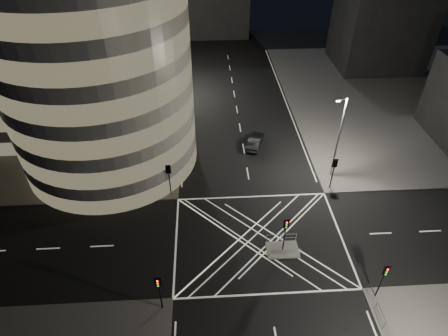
{
  "coord_description": "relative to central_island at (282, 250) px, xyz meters",
  "views": [
    {
      "loc": [
        -4.79,
        -23.69,
        27.9
      ],
      "look_at": [
        -2.96,
        7.43,
        3.0
      ],
      "focal_mm": 30.0,
      "sensor_mm": 36.0,
      "label": 1
    }
  ],
  "objects": [
    {
      "name": "tree_d",
      "position": [
        -12.5,
        28.5,
        5.67
      ],
      "size": [
        5.54,
        5.54,
        8.79
      ],
      "color": "black",
      "rests_on": "sidewalk_far_left"
    },
    {
      "name": "street_lamp_right_far",
      "position": [
        7.44,
        10.5,
        5.47
      ],
      "size": [
        1.25,
        0.25,
        10.0
      ],
      "color": "slate",
      "rests_on": "sidewalk_far_right"
    },
    {
      "name": "central_island",
      "position": [
        0.0,
        0.0,
        0.0
      ],
      "size": [
        3.0,
        2.0,
        0.15
      ],
      "primitive_type": "cube",
      "color": "slate",
      "rests_on": "ground"
    },
    {
      "name": "tree_c",
      "position": [
        -12.5,
        22.5,
        4.49
      ],
      "size": [
        3.78,
        3.78,
        6.61
      ],
      "color": "black",
      "rests_on": "sidewalk_far_left"
    },
    {
      "name": "railing_island_south",
      "position": [
        0.0,
        -0.9,
        0.62
      ],
      "size": [
        2.8,
        0.06,
        1.1
      ],
      "primitive_type": "cube",
      "color": "slate",
      "rests_on": "central_island"
    },
    {
      "name": "traffic_signal_fl",
      "position": [
        -10.8,
        8.3,
        2.84
      ],
      "size": [
        0.55,
        0.22,
        4.0
      ],
      "color": "black",
      "rests_on": "sidewalk_far_left"
    },
    {
      "name": "tree_e",
      "position": [
        -12.5,
        34.5,
        4.54
      ],
      "size": [
        4.09,
        4.09,
        6.83
      ],
      "color": "black",
      "rests_on": "sidewalk_far_left"
    },
    {
      "name": "sidewalk_far_right",
      "position": [
        27.0,
        28.5,
        0.0
      ],
      "size": [
        42.0,
        42.0,
        0.15
      ],
      "primitive_type": "cube",
      "color": "#585552",
      "rests_on": "ground"
    },
    {
      "name": "office_block_rear",
      "position": [
        -24.0,
        43.5,
        11.07
      ],
      "size": [
        24.0,
        16.0,
        22.0
      ],
      "primitive_type": "cube",
      "color": "gray",
      "rests_on": "sidewalk_far_left"
    },
    {
      "name": "tree_a",
      "position": [
        -12.5,
        10.5,
        4.14
      ],
      "size": [
        3.91,
        3.91,
        6.33
      ],
      "color": "black",
      "rests_on": "sidewalk_far_left"
    },
    {
      "name": "railing_island_north",
      "position": [
        0.0,
        0.9,
        0.62
      ],
      "size": [
        2.8,
        0.06,
        1.1
      ],
      "primitive_type": "cube",
      "color": "slate",
      "rests_on": "central_island"
    },
    {
      "name": "street_lamp_left_near",
      "position": [
        -11.44,
        13.5,
        5.47
      ],
      "size": [
        1.25,
        0.25,
        10.0
      ],
      "color": "slate",
      "rests_on": "sidewalk_far_left"
    },
    {
      "name": "tree_b",
      "position": [
        -12.5,
        16.5,
        4.58
      ],
      "size": [
        4.74,
        4.74,
        7.23
      ],
      "color": "black",
      "rests_on": "sidewalk_far_left"
    },
    {
      "name": "traffic_signal_nl",
      "position": [
        -10.8,
        -5.3,
        2.84
      ],
      "size": [
        0.55,
        0.22,
        4.0
      ],
      "color": "black",
      "rests_on": "sidewalk_near_left"
    },
    {
      "name": "traffic_signal_nr",
      "position": [
        6.8,
        -5.3,
        2.84
      ],
      "size": [
        0.55,
        0.22,
        4.0
      ],
      "color": "black",
      "rests_on": "sidewalk_near_right"
    },
    {
      "name": "sedan",
      "position": [
        -0.5,
        17.02,
        0.65
      ],
      "size": [
        2.95,
        4.68,
        1.46
      ],
      "primitive_type": "imported",
      "rotation": [
        0.0,
        0.0,
        2.8
      ],
      "color": "black",
      "rests_on": "ground"
    },
    {
      "name": "traffic_signal_island",
      "position": [
        0.0,
        0.0,
        2.84
      ],
      "size": [
        0.55,
        0.22,
        4.0
      ],
      "color": "black",
      "rests_on": "central_island"
    },
    {
      "name": "building_right_far",
      "position": [
        24.0,
        41.5,
        7.58
      ],
      "size": [
        14.0,
        12.0,
        15.0
      ],
      "primitive_type": "cube",
      "color": "black",
      "rests_on": "sidewalk_far_right"
    },
    {
      "name": "sidewalk_far_left",
      "position": [
        -31.0,
        28.5,
        0.0
      ],
      "size": [
        42.0,
        42.0,
        0.15
      ],
      "primitive_type": "cube",
      "color": "#585552",
      "rests_on": "ground"
    },
    {
      "name": "office_tower_curved",
      "position": [
        -22.74,
        20.24,
        12.58
      ],
      "size": [
        30.0,
        29.0,
        27.2
      ],
      "color": "gray",
      "rests_on": "sidewalk_far_left"
    },
    {
      "name": "street_lamp_left_far",
      "position": [
        -11.44,
        31.5,
        5.47
      ],
      "size": [
        1.25,
        0.25,
        10.0
      ],
      "color": "slate",
      "rests_on": "sidewalk_far_left"
    },
    {
      "name": "traffic_signal_fr",
      "position": [
        6.8,
        8.3,
        2.84
      ],
      "size": [
        0.55,
        0.22,
        4.0
      ],
      "color": "black",
      "rests_on": "sidewalk_far_right"
    },
    {
      "name": "ground",
      "position": [
        -2.0,
        1.5,
        -0.07
      ],
      "size": [
        120.0,
        120.0,
        0.0
      ],
      "primitive_type": "plane",
      "color": "black",
      "rests_on": "ground"
    }
  ]
}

